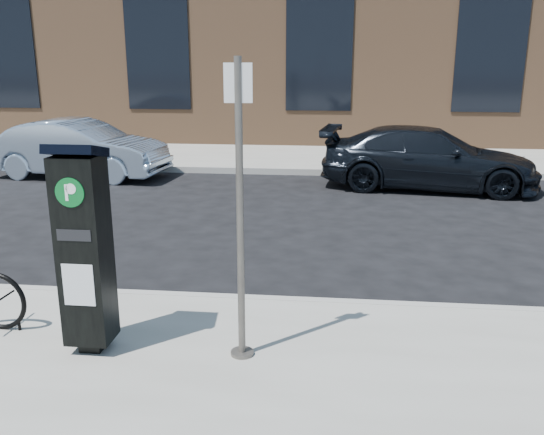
# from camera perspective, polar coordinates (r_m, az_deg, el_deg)

# --- Properties ---
(ground) EXTENTS (120.00, 120.00, 0.00)m
(ground) POSITION_cam_1_polar(r_m,az_deg,el_deg) (6.69, 1.24, -9.13)
(ground) COLOR black
(ground) RESTS_ON ground
(sidewalk_far) EXTENTS (60.00, 12.00, 0.15)m
(sidewalk_far) POSITION_cam_1_polar(r_m,az_deg,el_deg) (20.25, 4.67, 7.69)
(sidewalk_far) COLOR gray
(sidewalk_far) RESTS_ON ground
(curb_near) EXTENTS (60.00, 0.12, 0.16)m
(curb_near) POSITION_cam_1_polar(r_m,az_deg,el_deg) (6.64, 1.23, -8.61)
(curb_near) COLOR #9E9B93
(curb_near) RESTS_ON ground
(curb_far) EXTENTS (60.00, 0.12, 0.16)m
(curb_far) POSITION_cam_1_polar(r_m,az_deg,el_deg) (14.35, 3.99, 4.51)
(curb_far) COLOR #9E9B93
(curb_far) RESTS_ON ground
(building) EXTENTS (28.00, 10.05, 8.25)m
(building) POSITION_cam_1_polar(r_m,az_deg,el_deg) (23.11, 5.12, 18.74)
(building) COLOR brown
(building) RESTS_ON ground
(parking_kiosk) EXTENTS (0.45, 0.40, 1.95)m
(parking_kiosk) POSITION_cam_1_polar(r_m,az_deg,el_deg) (5.42, -18.09, -2.84)
(parking_kiosk) COLOR black
(parking_kiosk) RESTS_ON sidewalk_near
(sign_pole) EXTENTS (0.23, 0.21, 2.66)m
(sign_pole) POSITION_cam_1_polar(r_m,az_deg,el_deg) (4.96, -3.18, 0.09)
(sign_pole) COLOR #54504A
(sign_pole) RESTS_ON sidewalk_near
(car_silver) EXTENTS (4.36, 1.91, 1.39)m
(car_silver) POSITION_cam_1_polar(r_m,az_deg,el_deg) (14.71, -18.54, 6.48)
(car_silver) COLOR #9BAFC6
(car_silver) RESTS_ON ground
(car_dark) EXTENTS (4.88, 2.49, 1.35)m
(car_dark) POSITION_cam_1_polar(r_m,az_deg,el_deg) (13.20, 15.21, 5.71)
(car_dark) COLOR black
(car_dark) RESTS_ON ground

